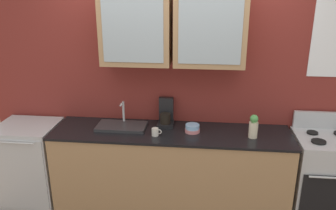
# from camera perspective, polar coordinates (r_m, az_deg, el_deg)

# --- Properties ---
(ground_plane) EXTENTS (10.00, 10.00, 0.00)m
(ground_plane) POSITION_cam_1_polar(r_m,az_deg,el_deg) (4.01, 0.42, -16.35)
(ground_plane) COLOR brown
(back_wall_unit) EXTENTS (4.11, 0.42, 2.68)m
(back_wall_unit) POSITION_cam_1_polar(r_m,az_deg,el_deg) (3.67, 1.07, 5.63)
(back_wall_unit) COLOR maroon
(back_wall_unit) RESTS_ON ground_plane
(counter) EXTENTS (2.46, 0.62, 0.91)m
(counter) POSITION_cam_1_polar(r_m,az_deg,el_deg) (3.76, 0.43, -10.73)
(counter) COLOR #A87F56
(counter) RESTS_ON ground_plane
(stove_range) EXTENTS (0.64, 0.61, 1.09)m
(stove_range) POSITION_cam_1_polar(r_m,az_deg,el_deg) (3.95, 24.34, -10.94)
(stove_range) COLOR silver
(stove_range) RESTS_ON ground_plane
(sink_faucet) EXTENTS (0.52, 0.29, 0.26)m
(sink_faucet) POSITION_cam_1_polar(r_m,az_deg,el_deg) (3.68, -7.67, -3.40)
(sink_faucet) COLOR #2D2D30
(sink_faucet) RESTS_ON counter
(bowl_stack) EXTENTS (0.15, 0.15, 0.08)m
(bowl_stack) POSITION_cam_1_polar(r_m,az_deg,el_deg) (3.54, 4.05, -3.88)
(bowl_stack) COLOR #D87F84
(bowl_stack) RESTS_ON counter
(vase) EXTENTS (0.09, 0.09, 0.24)m
(vase) POSITION_cam_1_polar(r_m,az_deg,el_deg) (3.48, 13.93, -3.48)
(vase) COLOR beige
(vase) RESTS_ON counter
(cup_near_sink) EXTENTS (0.10, 0.07, 0.08)m
(cup_near_sink) POSITION_cam_1_polar(r_m,az_deg,el_deg) (3.45, -2.10, -4.46)
(cup_near_sink) COLOR silver
(cup_near_sink) RESTS_ON counter
(dishwasher) EXTENTS (0.63, 0.60, 0.91)m
(dishwasher) POSITION_cam_1_polar(r_m,az_deg,el_deg) (4.19, -21.66, -8.87)
(dishwasher) COLOR silver
(dishwasher) RESTS_ON ground_plane
(coffee_maker) EXTENTS (0.17, 0.20, 0.29)m
(coffee_maker) POSITION_cam_1_polar(r_m,az_deg,el_deg) (3.70, -0.36, -1.63)
(coffee_maker) COLOR black
(coffee_maker) RESTS_ON counter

